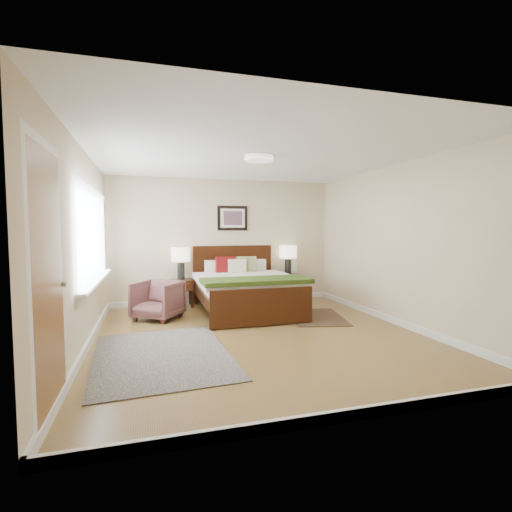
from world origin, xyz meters
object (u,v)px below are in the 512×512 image
bed (245,283)px  lamp_left (181,257)px  lamp_right (288,254)px  armchair (158,300)px  nightstand_left (181,286)px  nightstand_right (288,285)px  rug_persian (162,355)px

bed → lamp_left: bed is taller
lamp_right → armchair: size_ratio=0.87×
nightstand_left → lamp_left: 0.55m
bed → nightstand_right: bearing=35.1°
lamp_left → rug_persian: 2.99m
rug_persian → lamp_right: bearing=42.8°
nightstand_left → armchair: bearing=-116.9°
rug_persian → nightstand_right: bearing=42.7°
bed → armchair: bed is taller
bed → lamp_left: size_ratio=3.47×
nightstand_left → nightstand_right: nightstand_right is taller
nightstand_right → lamp_left: bearing=179.7°
lamp_left → rug_persian: size_ratio=0.28×
lamp_right → rug_persian: 3.98m
lamp_right → armchair: lamp_right is taller
nightstand_right → lamp_left: (-2.20, 0.01, 0.62)m
bed → rug_persian: bearing=-127.5°
bed → rug_persian: 2.56m
armchair → lamp_right: bearing=53.4°
armchair → rug_persian: size_ratio=0.33×
bed → rug_persian: bed is taller
armchair → rug_persian: 1.90m
armchair → nightstand_left: bearing=97.4°
nightstand_left → lamp_right: 2.28m
lamp_left → armchair: 1.21m
nightstand_right → armchair: size_ratio=0.78×
lamp_right → rug_persian: size_ratio=0.28×
bed → lamp_left: (-1.06, 0.81, 0.43)m
lamp_left → rug_persian: bearing=-99.3°
bed → nightstand_left: bed is taller
bed → lamp_left: 1.41m
nightstand_right → armchair: 2.81m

